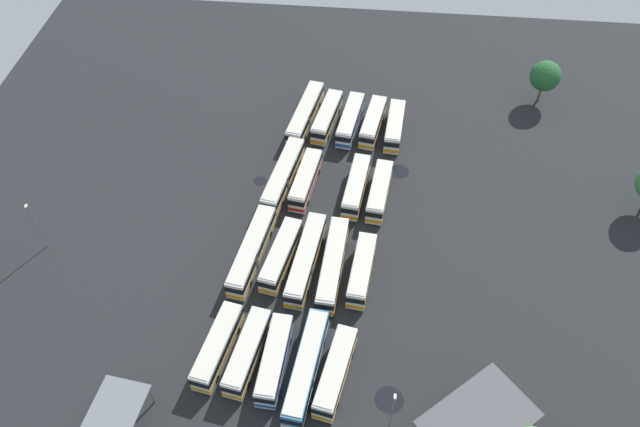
# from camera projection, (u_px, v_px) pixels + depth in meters

# --- Properties ---
(ground_plane) EXTENTS (125.13, 125.13, 0.00)m
(ground_plane) POSITION_uv_depth(u_px,v_px,m) (319.00, 228.00, 93.35)
(ground_plane) COLOR black
(bus_row0_slot0) EXTENTS (11.73, 4.68, 3.55)m
(bus_row0_slot0) POSITION_uv_depth(u_px,v_px,m) (335.00, 372.00, 75.70)
(bus_row0_slot0) COLOR silver
(bus_row0_slot0) RESTS_ON ground_plane
(bus_row0_slot1) EXTENTS (15.06, 4.31, 3.55)m
(bus_row0_slot1) POSITION_uv_depth(u_px,v_px,m) (306.00, 367.00, 76.12)
(bus_row0_slot1) COLOR teal
(bus_row0_slot1) RESTS_ON ground_plane
(bus_row0_slot2) EXTENTS (11.55, 3.23, 3.55)m
(bus_row0_slot2) POSITION_uv_depth(u_px,v_px,m) (274.00, 360.00, 76.81)
(bus_row0_slot2) COLOR silver
(bus_row0_slot2) RESTS_ON ground_plane
(bus_row0_slot3) EXTENTS (11.63, 4.44, 3.55)m
(bus_row0_slot3) POSITION_uv_depth(u_px,v_px,m) (247.00, 352.00, 77.51)
(bus_row0_slot3) COLOR silver
(bus_row0_slot3) RESTS_ON ground_plane
(bus_row0_slot4) EXTENTS (11.62, 4.61, 3.55)m
(bus_row0_slot4) POSITION_uv_depth(u_px,v_px,m) (218.00, 346.00, 78.04)
(bus_row0_slot4) COLOR silver
(bus_row0_slot4) RESTS_ON ground_plane
(bus_row1_slot0) EXTENTS (11.24, 3.67, 3.55)m
(bus_row1_slot0) POSITION_uv_depth(u_px,v_px,m) (362.00, 270.00, 85.88)
(bus_row1_slot0) COLOR silver
(bus_row1_slot0) RESTS_ON ground_plane
(bus_row1_slot1) EXTENTS (14.99, 3.46, 3.55)m
(bus_row1_slot1) POSITION_uv_depth(u_px,v_px,m) (333.00, 265.00, 86.49)
(bus_row1_slot1) COLOR silver
(bus_row1_slot1) RESTS_ON ground_plane
(bus_row1_slot2) EXTENTS (15.07, 4.36, 3.55)m
(bus_row1_slot2) POSITION_uv_depth(u_px,v_px,m) (306.00, 260.00, 87.09)
(bus_row1_slot2) COLOR silver
(bus_row1_slot2) RESTS_ON ground_plane
(bus_row1_slot3) EXTENTS (11.94, 4.75, 3.55)m
(bus_row1_slot3) POSITION_uv_depth(u_px,v_px,m) (281.00, 255.00, 87.61)
(bus_row1_slot3) COLOR silver
(bus_row1_slot3) RESTS_ON ground_plane
(bus_row1_slot4) EXTENTS (15.08, 4.74, 3.55)m
(bus_row1_slot4) POSITION_uv_depth(u_px,v_px,m) (252.00, 251.00, 88.10)
(bus_row1_slot4) COLOR silver
(bus_row1_slot4) RESTS_ON ground_plane
(bus_row2_slot0) EXTENTS (11.20, 3.81, 3.55)m
(bus_row2_slot0) POSITION_uv_depth(u_px,v_px,m) (379.00, 191.00, 95.86)
(bus_row2_slot0) COLOR silver
(bus_row2_slot0) RESTS_ON ground_plane
(bus_row2_slot1) EXTENTS (11.80, 3.89, 3.55)m
(bus_row2_slot1) POSITION_uv_depth(u_px,v_px,m) (356.00, 186.00, 96.55)
(bus_row2_slot1) COLOR silver
(bus_row2_slot1) RESTS_ON ground_plane
(bus_row2_slot3) EXTENTS (11.60, 4.15, 3.55)m
(bus_row2_slot3) POSITION_uv_depth(u_px,v_px,m) (306.00, 180.00, 97.49)
(bus_row2_slot3) COLOR silver
(bus_row2_slot3) RESTS_ON ground_plane
(bus_row2_slot4) EXTENTS (15.08, 5.04, 3.55)m
(bus_row2_slot4) POSITION_uv_depth(u_px,v_px,m) (283.00, 176.00, 98.11)
(bus_row2_slot4) COLOR silver
(bus_row2_slot4) RESTS_ON ground_plane
(bus_row3_slot0) EXTENTS (10.93, 3.39, 3.55)m
(bus_row3_slot0) POSITION_uv_depth(u_px,v_px,m) (395.00, 126.00, 106.03)
(bus_row3_slot0) COLOR silver
(bus_row3_slot0) RESTS_ON ground_plane
(bus_row3_slot1) EXTENTS (11.22, 4.33, 3.55)m
(bus_row3_slot1) POSITION_uv_depth(u_px,v_px,m) (373.00, 122.00, 106.74)
(bus_row3_slot1) COLOR silver
(bus_row3_slot1) RESTS_ON ground_plane
(bus_row3_slot2) EXTENTS (11.91, 4.22, 3.55)m
(bus_row3_slot2) POSITION_uv_depth(u_px,v_px,m) (350.00, 120.00, 107.14)
(bus_row3_slot2) COLOR silver
(bus_row3_slot2) RESTS_ON ground_plane
(bus_row3_slot3) EXTENTS (11.84, 4.59, 3.55)m
(bus_row3_slot3) POSITION_uv_depth(u_px,v_px,m) (327.00, 117.00, 107.67)
(bus_row3_slot3) COLOR silver
(bus_row3_slot3) RESTS_ON ground_plane
(bus_row3_slot4) EXTENTS (15.08, 5.06, 3.55)m
(bus_row3_slot4) POSITION_uv_depth(u_px,v_px,m) (305.00, 114.00, 108.18)
(bus_row3_slot4) COLOR silver
(bus_row3_slot4) RESTS_ON ground_plane
(maintenance_shelter) EXTENTS (8.72, 6.63, 4.01)m
(maintenance_shelter) POSITION_uv_depth(u_px,v_px,m) (114.00, 413.00, 70.27)
(maintenance_shelter) COLOR slate
(maintenance_shelter) RESTS_ON ground_plane
(lamp_post_near_entrance) EXTENTS (0.56, 0.28, 8.84)m
(lamp_post_near_entrance) POSITION_uv_depth(u_px,v_px,m) (36.00, 225.00, 87.42)
(lamp_post_near_entrance) COLOR slate
(lamp_post_near_entrance) RESTS_ON ground_plane
(lamp_post_mid_lot) EXTENTS (0.56, 0.28, 9.07)m
(lamp_post_mid_lot) POSITION_uv_depth(u_px,v_px,m) (392.00, 413.00, 69.06)
(lamp_post_mid_lot) COLOR slate
(lamp_post_mid_lot) RESTS_ON ground_plane
(tree_north_edge) EXTENTS (5.31, 5.31, 8.07)m
(tree_north_edge) POSITION_uv_depth(u_px,v_px,m) (545.00, 76.00, 109.59)
(tree_north_edge) COLOR brown
(tree_north_edge) RESTS_ON ground_plane
(puddle_near_shelter) EXTENTS (3.31, 3.31, 0.01)m
(puddle_near_shelter) POSITION_uv_depth(u_px,v_px,m) (399.00, 171.00, 101.41)
(puddle_near_shelter) COLOR black
(puddle_near_shelter) RESTS_ON ground_plane
(puddle_between_rows) EXTENTS (2.13, 2.13, 0.01)m
(puddle_between_rows) POSITION_uv_depth(u_px,v_px,m) (260.00, 181.00, 99.97)
(puddle_between_rows) COLOR black
(puddle_between_rows) RESTS_ON ground_plane
(puddle_centre_drain) EXTENTS (3.56, 3.56, 0.01)m
(puddle_centre_drain) POSITION_uv_depth(u_px,v_px,m) (389.00, 400.00, 75.32)
(puddle_centre_drain) COLOR black
(puddle_centre_drain) RESTS_ON ground_plane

